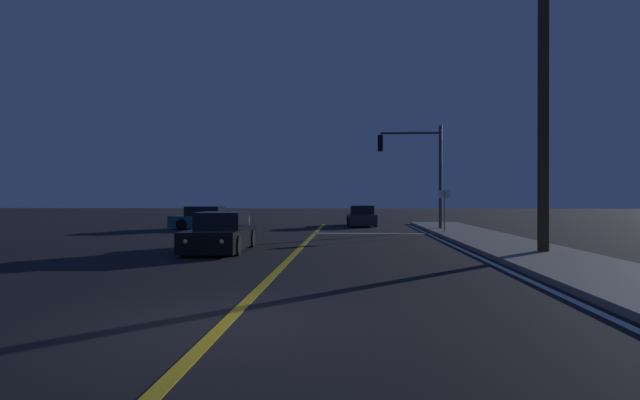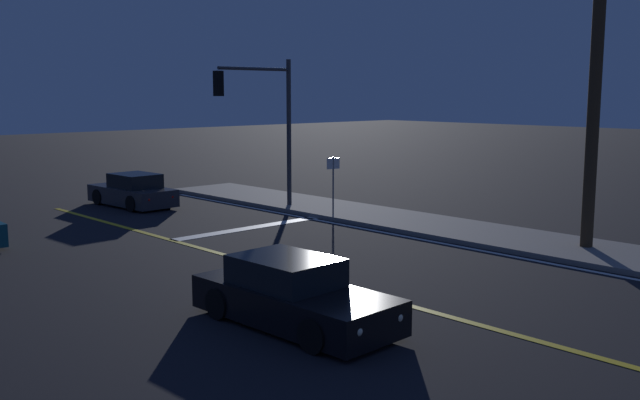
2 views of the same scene
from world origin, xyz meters
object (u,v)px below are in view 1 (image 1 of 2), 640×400
at_px(car_parked_curb_teal, 209,219).
at_px(street_sign_corner, 444,204).
at_px(traffic_signal_near_right, 418,161).
at_px(car_lead_oncoming_black, 221,234).
at_px(car_mid_block_charcoal, 361,217).
at_px(utility_pole_right, 544,89).

distance_m(car_parked_curb_teal, street_sign_corner, 13.47).
bearing_deg(traffic_signal_near_right, car_lead_oncoming_black, 53.26).
height_order(car_mid_block_charcoal, car_parked_curb_teal, same).
relative_size(car_mid_block_charcoal, utility_pole_right, 0.41).
distance_m(car_parked_curb_teal, traffic_signal_near_right, 12.49).
bearing_deg(car_parked_curb_teal, utility_pole_right, 51.12).
xyz_separation_m(car_parked_curb_teal, street_sign_corner, (12.96, -3.53, 0.95)).
bearing_deg(street_sign_corner, car_parked_curb_teal, 164.76).
bearing_deg(car_lead_oncoming_black, utility_pole_right, 173.70).
height_order(car_mid_block_charcoal, traffic_signal_near_right, traffic_signal_near_right).
height_order(car_lead_oncoming_black, traffic_signal_near_right, traffic_signal_near_right).
distance_m(car_mid_block_charcoal, utility_pole_right, 18.10).
bearing_deg(utility_pole_right, car_parked_curb_teal, 138.73).
bearing_deg(utility_pole_right, street_sign_corner, 98.77).
xyz_separation_m(car_parked_curb_teal, utility_pole_right, (14.36, -12.60, 4.70)).
relative_size(car_parked_curb_teal, traffic_signal_near_right, 0.77).
xyz_separation_m(car_lead_oncoming_black, car_parked_curb_teal, (-3.80, 11.75, -0.00)).
xyz_separation_m(car_mid_block_charcoal, car_parked_curb_teal, (-9.00, -4.03, 0.00)).
xyz_separation_m(car_lead_oncoming_black, traffic_signal_near_right, (8.23, 11.02, 3.29)).
distance_m(car_lead_oncoming_black, traffic_signal_near_right, 14.14).
distance_m(car_lead_oncoming_black, utility_pole_right, 11.59).
xyz_separation_m(car_mid_block_charcoal, utility_pole_right, (5.36, -16.63, 4.70)).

